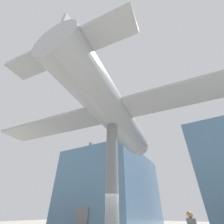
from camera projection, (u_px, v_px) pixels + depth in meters
The scene contains 3 objects.
glass_pavilion_left at pixel (113, 189), 23.69m from camera, with size 10.85×14.61×10.23m.
support_pylon_central at pixel (112, 181), 7.32m from camera, with size 0.63×0.63×6.11m.
suspended_airplane at pixel (114, 114), 9.81m from camera, with size 18.45×12.44×3.17m.
Camera 1 is at (3.89, -6.96, 1.80)m, focal length 24.00 mm.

